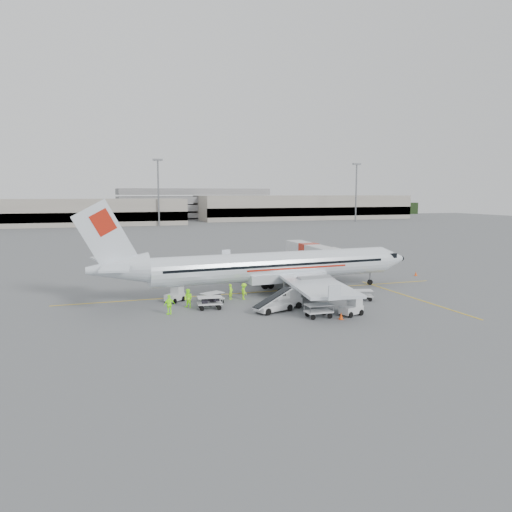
{
  "coord_description": "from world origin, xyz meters",
  "views": [
    {
      "loc": [
        -18.24,
        -51.56,
        10.92
      ],
      "look_at": [
        0.0,
        2.0,
        3.8
      ],
      "focal_mm": 35.0,
      "sensor_mm": 36.0,
      "label": 1
    }
  ],
  "objects_px": {
    "tug_mid": "(288,298)",
    "tug_aft": "(175,294)",
    "belt_loader": "(274,298)",
    "tug_fore": "(351,307)",
    "aircraft": "(276,247)",
    "jet_bridge": "(309,259)"
  },
  "relations": [
    {
      "from": "tug_mid",
      "to": "tug_aft",
      "type": "relative_size",
      "value": 1.22
    },
    {
      "from": "belt_loader",
      "to": "tug_fore",
      "type": "height_order",
      "value": "belt_loader"
    },
    {
      "from": "belt_loader",
      "to": "aircraft",
      "type": "bearing_deg",
      "value": 47.95
    },
    {
      "from": "aircraft",
      "to": "tug_mid",
      "type": "bearing_deg",
      "value": -104.95
    },
    {
      "from": "jet_bridge",
      "to": "tug_mid",
      "type": "height_order",
      "value": "jet_bridge"
    },
    {
      "from": "jet_bridge",
      "to": "tug_mid",
      "type": "xyz_separation_m",
      "value": [
        -10.54,
        -18.09,
        -1.13
      ]
    },
    {
      "from": "tug_aft",
      "to": "aircraft",
      "type": "bearing_deg",
      "value": -34.91
    },
    {
      "from": "belt_loader",
      "to": "tug_aft",
      "type": "xyz_separation_m",
      "value": [
        -8.0,
        7.25,
        -0.54
      ]
    },
    {
      "from": "tug_mid",
      "to": "tug_fore",
      "type": "bearing_deg",
      "value": -46.03
    },
    {
      "from": "belt_loader",
      "to": "tug_aft",
      "type": "height_order",
      "value": "belt_loader"
    },
    {
      "from": "aircraft",
      "to": "jet_bridge",
      "type": "xyz_separation_m",
      "value": [
        9.05,
        10.86,
        -3.01
      ]
    },
    {
      "from": "aircraft",
      "to": "tug_mid",
      "type": "height_order",
      "value": "aircraft"
    },
    {
      "from": "tug_mid",
      "to": "tug_aft",
      "type": "distance_m",
      "value": 11.62
    },
    {
      "from": "aircraft",
      "to": "tug_aft",
      "type": "xyz_separation_m",
      "value": [
        -11.43,
        -1.21,
        -4.31
      ]
    },
    {
      "from": "aircraft",
      "to": "belt_loader",
      "type": "distance_m",
      "value": 9.88
    },
    {
      "from": "jet_bridge",
      "to": "tug_aft",
      "type": "height_order",
      "value": "jet_bridge"
    },
    {
      "from": "jet_bridge",
      "to": "tug_fore",
      "type": "height_order",
      "value": "jet_bridge"
    },
    {
      "from": "belt_loader",
      "to": "tug_fore",
      "type": "distance_m",
      "value": 7.06
    },
    {
      "from": "tug_fore",
      "to": "tug_aft",
      "type": "relative_size",
      "value": 1.04
    },
    {
      "from": "tug_mid",
      "to": "belt_loader",
      "type": "bearing_deg",
      "value": -144.7
    },
    {
      "from": "aircraft",
      "to": "tug_fore",
      "type": "height_order",
      "value": "aircraft"
    },
    {
      "from": "aircraft",
      "to": "belt_loader",
      "type": "bearing_deg",
      "value": -115.35
    }
  ]
}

